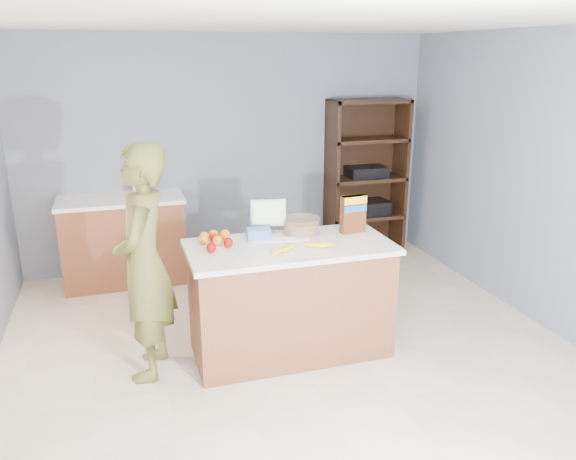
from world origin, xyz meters
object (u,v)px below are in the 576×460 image
object	(u,v)px
person	(144,264)
cereal_box	(353,211)
tv	(268,214)
counter_peninsula	(290,303)
shelving_unit	(364,181)

from	to	relation	value
person	cereal_box	xyz separation A→B (m)	(1.66, 0.12, 0.22)
tv	cereal_box	xyz separation A→B (m)	(0.66, -0.19, 0.02)
cereal_box	tv	bearing A→B (deg)	163.99
person	tv	distance (m)	1.07
counter_peninsula	tv	world-z (taller)	tv
shelving_unit	tv	distance (m)	2.38
counter_peninsula	cereal_box	bearing A→B (deg)	13.76
person	cereal_box	size ratio (longest dim) A/B	5.65
counter_peninsula	cereal_box	size ratio (longest dim) A/B	5.14
person	tv	world-z (taller)	person
counter_peninsula	person	world-z (taller)	person
counter_peninsula	person	distance (m)	1.17
counter_peninsula	shelving_unit	size ratio (longest dim) A/B	0.87
tv	shelving_unit	bearing A→B (deg)	46.53
person	tv	xyz separation A→B (m)	(1.00, 0.31, 0.20)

